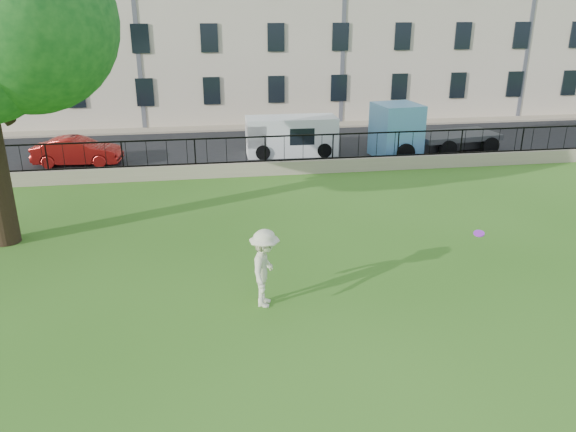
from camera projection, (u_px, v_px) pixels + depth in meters
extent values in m
plane|color=#2D5F16|center=(324.00, 314.00, 13.54)|extent=(120.00, 120.00, 0.00)
cube|color=gray|center=(265.00, 168.00, 24.52)|extent=(50.00, 0.40, 0.60)
cube|color=black|center=(265.00, 161.00, 24.40)|extent=(50.00, 0.05, 0.06)
cube|color=black|center=(265.00, 137.00, 24.03)|extent=(50.00, 0.05, 0.06)
cube|color=black|center=(255.00, 149.00, 28.97)|extent=(60.00, 9.00, 0.01)
cube|color=gray|center=(246.00, 128.00, 33.75)|extent=(60.00, 1.40, 0.12)
cube|color=beige|center=(236.00, 13.00, 36.74)|extent=(56.00, 10.00, 13.00)
sphere|color=#144E19|center=(26.00, 22.00, 14.88)|extent=(4.85, 4.85, 4.85)
imported|color=beige|center=(265.00, 268.00, 13.64)|extent=(1.08, 1.45, 1.99)
cylinder|color=purple|center=(479.00, 233.00, 13.95)|extent=(0.30, 0.29, 0.12)
imported|color=maroon|center=(77.00, 151.00, 25.90)|extent=(4.04, 1.73, 1.29)
cube|color=silver|center=(291.00, 136.00, 27.69)|extent=(4.45, 1.80, 1.86)
cube|color=#599AD1|center=(434.00, 128.00, 27.65)|extent=(6.39, 3.01, 2.58)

